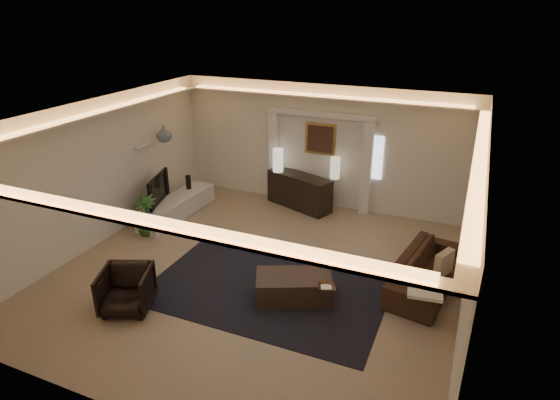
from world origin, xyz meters
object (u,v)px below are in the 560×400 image
at_px(console, 299,191).
at_px(sofa, 428,271).
at_px(coffee_table, 294,288).
at_px(armchair, 126,290).

relative_size(console, sofa, 0.76).
xyz_separation_m(coffee_table, armchair, (-2.35, -1.32, 0.15)).
distance_m(sofa, armchair, 5.04).
xyz_separation_m(console, armchair, (-1.06, -4.94, -0.04)).
relative_size(console, armchair, 2.10).
xyz_separation_m(sofa, coffee_table, (-1.99, -1.24, -0.11)).
bearing_deg(sofa, armchair, 130.14).
bearing_deg(armchair, coffee_table, 7.37).
bearing_deg(console, coffee_table, -49.75).
xyz_separation_m(console, sofa, (3.28, -2.38, -0.08)).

